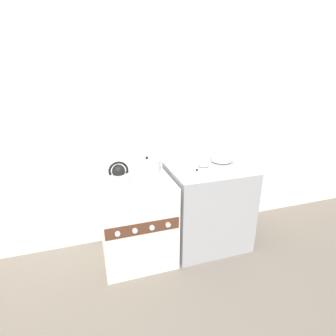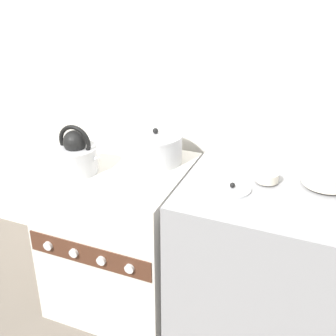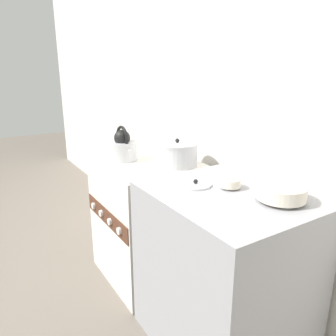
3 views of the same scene
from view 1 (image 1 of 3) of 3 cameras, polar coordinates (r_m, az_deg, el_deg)
name	(u,v)px [view 1 (image 1 of 3)]	position (r m, az deg, el deg)	size (l,w,h in m)	color
ground_plane	(145,277)	(2.62, -5.01, -22.48)	(12.00, 12.00, 0.00)	#70665B
wall_back	(125,127)	(2.67, -9.36, 8.77)	(7.00, 0.06, 2.50)	silver
stove	(137,220)	(2.60, -6.86, -11.23)	(0.67, 0.63, 0.84)	silver
counter	(207,206)	(2.82, 8.57, -8.26)	(0.79, 0.64, 0.87)	#99999E
kettle	(119,178)	(2.26, -10.56, -2.16)	(0.24, 0.20, 0.24)	silver
cooking_pot	(147,166)	(2.53, -4.59, 0.38)	(0.27, 0.27, 0.18)	silver
enamel_bowl	(222,158)	(2.83, 11.57, 2.16)	(0.22, 0.22, 0.08)	beige
small_ceramic_bowl	(203,164)	(2.66, 7.70, 0.89)	(0.10, 0.10, 0.05)	beige
loose_pot_lid	(197,171)	(2.52, 6.29, -0.75)	(0.16, 0.16, 0.03)	silver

